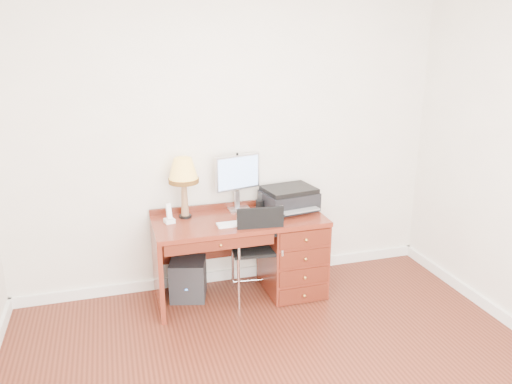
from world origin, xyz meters
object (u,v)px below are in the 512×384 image
object	(u,v)px
monitor	(238,175)
leg_lamp	(183,174)
phone	(169,217)
chair	(258,242)
desk	(273,249)
printer	(289,198)
equipment_box	(188,279)

from	to	relation	value
monitor	leg_lamp	distance (m)	0.52
leg_lamp	phone	xyz separation A→B (m)	(-0.15, -0.10, -0.34)
chair	desk	bearing A→B (deg)	42.71
printer	phone	bearing A→B (deg)	173.62
chair	equipment_box	bearing A→B (deg)	164.44
leg_lamp	phone	bearing A→B (deg)	-147.69
leg_lamp	chair	xyz separation A→B (m)	(0.58, -0.30, -0.58)
printer	chair	distance (m)	0.53
phone	equipment_box	bearing A→B (deg)	-0.53
phone	chair	distance (m)	0.80
leg_lamp	chair	distance (m)	0.88
desk	equipment_box	bearing A→B (deg)	172.97
desk	monitor	xyz separation A→B (m)	(-0.26, 0.24, 0.66)
desk	equipment_box	size ratio (longest dim) A/B	4.16
phone	chair	size ratio (longest dim) A/B	0.18
chair	monitor	bearing A→B (deg)	107.19
chair	equipment_box	size ratio (longest dim) A/B	2.57
chair	printer	bearing A→B (deg)	40.21
desk	printer	bearing A→B (deg)	31.31
leg_lamp	phone	distance (m)	0.39
monitor	equipment_box	size ratio (longest dim) A/B	1.42
printer	leg_lamp	world-z (taller)	leg_lamp
equipment_box	monitor	bearing A→B (deg)	30.88
printer	equipment_box	world-z (taller)	printer
desk	monitor	distance (m)	0.75
desk	chair	xyz separation A→B (m)	(-0.19, -0.14, 0.15)
desk	equipment_box	world-z (taller)	desk
monitor	phone	xyz separation A→B (m)	(-0.66, -0.17, -0.27)
printer	leg_lamp	distance (m)	1.00
printer	phone	xyz separation A→B (m)	(-1.11, -0.04, -0.05)
desk	chair	distance (m)	0.28
desk	printer	distance (m)	0.49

